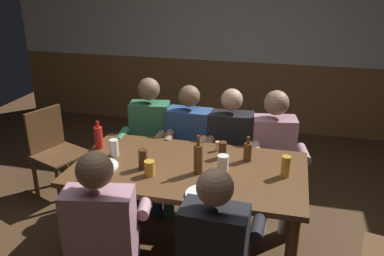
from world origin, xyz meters
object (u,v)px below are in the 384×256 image
person_5 (217,246)px  pint_glass_1 (90,173)px  pint_glass_5 (223,163)px  pint_glass_7 (143,159)px  person_0 (149,137)px  table_candle (218,146)px  dining_table (189,180)px  pint_glass_6 (150,168)px  person_4 (104,227)px  bottle_2 (248,152)px  pint_glass_2 (114,148)px  person_1 (187,143)px  chair_empty_near_right (55,150)px  bottle_1 (99,137)px  bottle_0 (198,159)px  plate_1 (204,194)px  person_2 (229,148)px  person_3 (274,151)px  pint_glass_4 (223,150)px  plate_0 (99,166)px  pint_glass_3 (102,176)px  pint_glass_0 (286,166)px

person_5 → pint_glass_1: bearing=163.2°
pint_glass_5 → pint_glass_7: 0.58m
person_0 → table_candle: 0.82m
dining_table → pint_glass_1: 0.72m
pint_glass_6 → pint_glass_7: bearing=133.2°
person_4 → bottle_2: person_4 is taller
pint_glass_2 → person_1: bearing=57.3°
chair_empty_near_right → pint_glass_5: pint_glass_5 is taller
bottle_1 → chair_empty_near_right: bearing=148.5°
chair_empty_near_right → pint_glass_2: (0.92, -0.56, 0.37)m
bottle_0 → pint_glass_7: size_ratio=1.90×
pint_glass_6 → plate_1: bearing=-21.7°
person_4 → pint_glass_2: (-0.26, 0.74, 0.18)m
pint_glass_6 → table_candle: bearing=53.5°
person_2 → person_0: bearing=-5.4°
chair_empty_near_right → table_candle: size_ratio=11.00×
person_3 → pint_glass_2: 1.38m
bottle_1 → pint_glass_4: 1.01m
dining_table → plate_1: (0.20, -0.37, 0.12)m
person_5 → bottle_2: person_5 is taller
person_5 → pint_glass_5: person_5 is taller
person_3 → chair_empty_near_right: size_ratio=1.35×
table_candle → bottle_1: bearing=-169.2°
person_0 → pint_glass_1: bearing=78.1°
chair_empty_near_right → pint_glass_5: bearing=93.0°
person_0 → chair_empty_near_right: 0.99m
person_3 → bottle_1: person_3 is taller
pint_glass_4 → bottle_0: bearing=-113.1°
person_5 → person_0: bearing=125.8°
pint_glass_7 → plate_0: bearing=-169.3°
person_5 → table_candle: size_ratio=14.77×
pint_glass_6 → person_3: bearing=47.2°
bottle_2 → pint_glass_7: (-0.72, -0.32, 0.00)m
pint_glass_2 → bottle_2: bearing=9.1°
person_2 → bottle_1: bearing=23.7°
person_5 → plate_1: size_ratio=4.88×
person_1 → person_4: size_ratio=0.98×
person_0 → pint_glass_5: person_0 is taller
pint_glass_3 → pint_glass_6: bearing=35.6°
pint_glass_4 → pint_glass_7: 0.62m
pint_glass_0 → pint_glass_1: size_ratio=1.46×
pint_glass_4 → pint_glass_0: bearing=-21.8°
dining_table → bottle_2: 0.49m
plate_1 → bottle_1: bearing=152.5°
pint_glass_4 → dining_table: bearing=-135.2°
bottle_2 → pint_glass_0: bottle_2 is taller
bottle_1 → pint_glass_7: (0.48, -0.26, -0.02)m
person_1 → pint_glass_2: (-0.42, -0.65, 0.19)m
chair_empty_near_right → bottle_1: size_ratio=3.80×
person_0 → bottle_1: 0.63m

